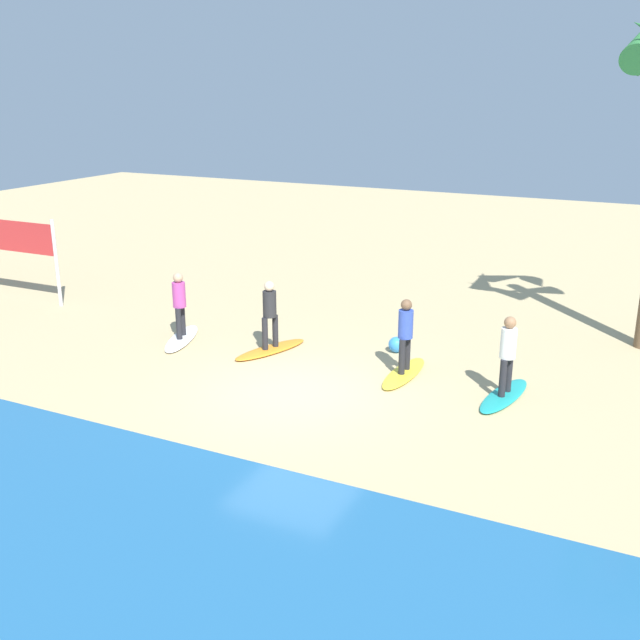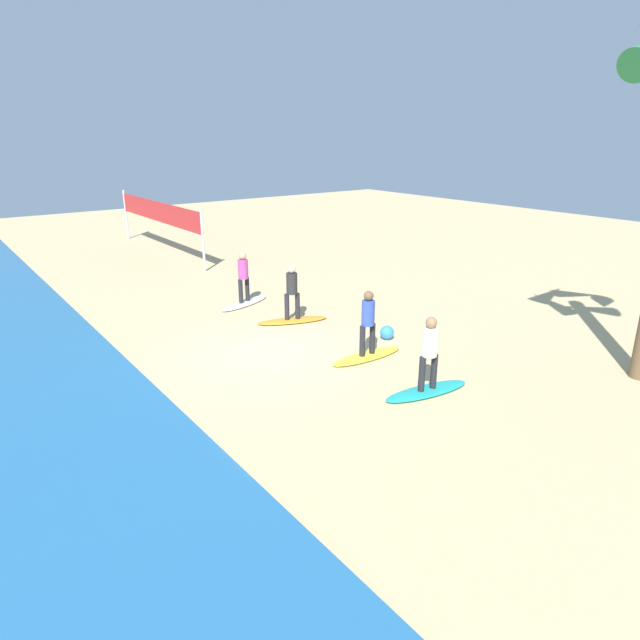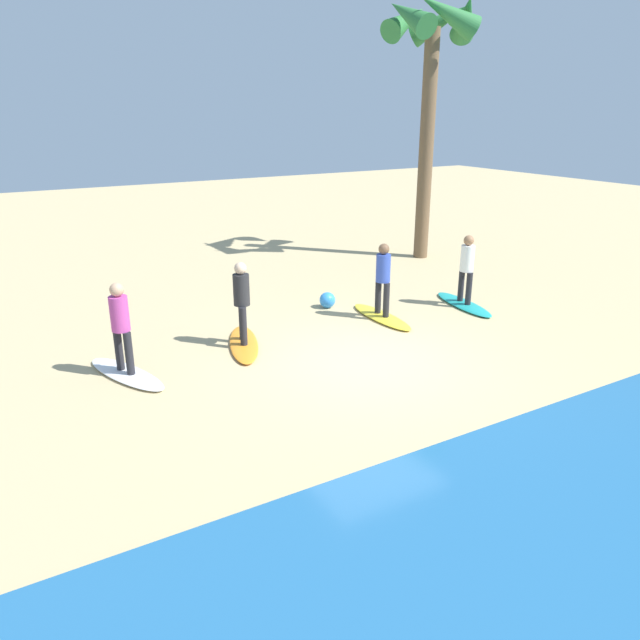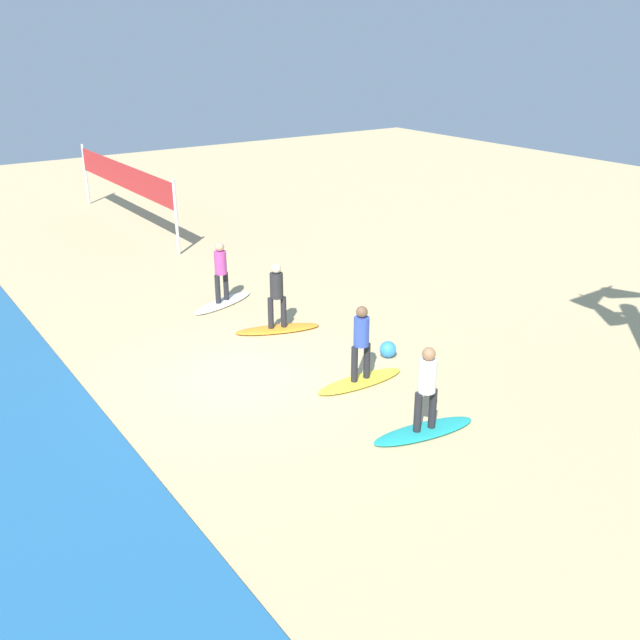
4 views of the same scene
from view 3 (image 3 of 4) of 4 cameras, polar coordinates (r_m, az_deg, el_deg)
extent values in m
plane|color=tan|center=(11.40, 4.38, -4.00)|extent=(60.00, 60.00, 0.00)
ellipsoid|color=teal|center=(14.95, 13.43, 1.46)|extent=(0.88, 2.16, 0.09)
cylinder|color=#232328|center=(14.70, 13.91, 2.90)|extent=(0.14, 0.14, 0.78)
cylinder|color=#232328|center=(14.95, 13.22, 3.23)|extent=(0.14, 0.14, 0.78)
cylinder|color=white|center=(14.65, 13.78, 5.69)|extent=(0.32, 0.32, 0.62)
sphere|color=#9E704C|center=(14.56, 13.92, 7.33)|extent=(0.24, 0.24, 0.24)
ellipsoid|color=yellow|center=(13.75, 5.85, 0.33)|extent=(0.61, 2.11, 0.09)
cylinder|color=#232328|center=(13.49, 6.29, 1.88)|extent=(0.14, 0.14, 0.78)
cylinder|color=#232328|center=(13.74, 5.53, 2.23)|extent=(0.14, 0.14, 0.78)
cylinder|color=#334CAD|center=(13.42, 6.01, 4.91)|extent=(0.32, 0.32, 0.62)
sphere|color=brown|center=(13.32, 6.08, 6.70)|extent=(0.24, 0.24, 0.24)
ellipsoid|color=orange|center=(12.20, -7.23, -2.25)|extent=(1.25, 2.16, 0.09)
cylinder|color=#232328|center=(11.90, -7.27, -0.59)|extent=(0.14, 0.14, 0.78)
cylinder|color=#232328|center=(12.20, -7.36, -0.08)|extent=(0.14, 0.14, 0.78)
cylinder|color=#262628|center=(11.83, -7.46, 2.86)|extent=(0.32, 0.32, 0.62)
sphere|color=beige|center=(11.72, -7.55, 4.87)|extent=(0.24, 0.24, 0.24)
ellipsoid|color=white|center=(11.32, -17.86, -4.87)|extent=(1.23, 2.17, 0.09)
cylinder|color=#232328|center=(11.03, -17.64, -3.04)|extent=(0.14, 0.14, 0.78)
cylinder|color=#232328|center=(11.29, -18.52, -2.62)|extent=(0.14, 0.14, 0.78)
cylinder|color=#B74293|center=(10.92, -18.47, 0.57)|extent=(0.32, 0.32, 0.62)
sphere|color=tan|center=(10.80, -18.71, 2.73)|extent=(0.24, 0.24, 0.24)
cylinder|color=brown|center=(19.23, 10.03, 15.68)|extent=(0.44, 0.44, 6.70)
cone|color=#2D7538|center=(18.79, 8.39, 26.70)|extent=(0.70, 1.93, 1.40)
cone|color=#2D7538|center=(18.53, 11.91, 26.62)|extent=(2.05, 1.26, 1.40)
cone|color=#2D7538|center=(19.43, 13.66, 26.15)|extent=(1.70, 1.97, 1.40)
cone|color=#2D7538|center=(20.22, 11.38, 26.02)|extent=(1.70, 1.97, 1.40)
cone|color=#2D7538|center=(19.84, 8.25, 26.31)|extent=(2.05, 1.26, 1.40)
sphere|color=#338CE5|center=(14.38, 0.71, 1.90)|extent=(0.38, 0.38, 0.38)
camera|label=1|loc=(13.28, 79.47, 10.79)|focal=41.26mm
camera|label=2|loc=(17.36, 55.75, 14.11)|focal=30.98mm
camera|label=4|loc=(18.42, 56.42, 18.68)|focal=39.71mm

